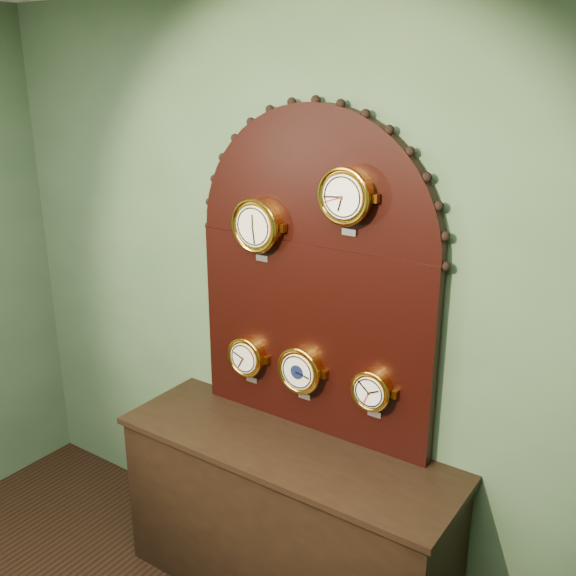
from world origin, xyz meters
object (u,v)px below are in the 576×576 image
Objects in this scene: barometer at (301,370)px; roman_clock at (257,225)px; shop_counter at (286,524)px; display_board at (314,266)px; hygrometer at (247,356)px; tide_clock at (372,390)px; arabic_clock at (346,196)px.

roman_clock is at bearing -179.90° from barometer.
display_board is at bearing 90.00° from shop_counter.
hygrometer is 0.91× the size of barometer.
roman_clock is at bearing -0.97° from hygrometer.
tide_clock reaches higher than hygrometer.
shop_counter is at bearing -141.54° from arabic_clock.
shop_counter is 1.05× the size of display_board.
display_board is at bearing 169.34° from tide_clock.
display_board reaches higher than arabic_clock.
hygrometer is 0.68m from tide_clock.
roman_clock is at bearing -179.97° from arabic_clock.
barometer reaches higher than hygrometer.
arabic_clock is (0.19, -0.07, 0.35)m from display_board.
arabic_clock is 1.15× the size of hygrometer.
roman_clock is 0.89m from tide_clock.
display_board is 6.03× the size of hygrometer.
hygrometer is (-0.33, -0.07, -0.50)m from display_board.
arabic_clock reaches higher than roman_clock.
hygrometer is 1.06× the size of tide_clock.
roman_clock is at bearing -179.84° from tide_clock.
display_board is 6.42× the size of tide_clock.
tide_clock is at bearing 0.04° from hygrometer.
display_board is 5.08× the size of roman_clock.
roman_clock reaches higher than shop_counter.
roman_clock is at bearing 149.51° from shop_counter.
arabic_clock is 1.05× the size of barometer.
display_board reaches higher than tide_clock.
barometer is at bearing -106.47° from display_board.
barometer is (-0.02, -0.07, -0.48)m from display_board.
tide_clock is (0.68, 0.00, 0.02)m from hygrometer.
display_board is 0.60m from hygrometer.
barometer reaches higher than tide_clock.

